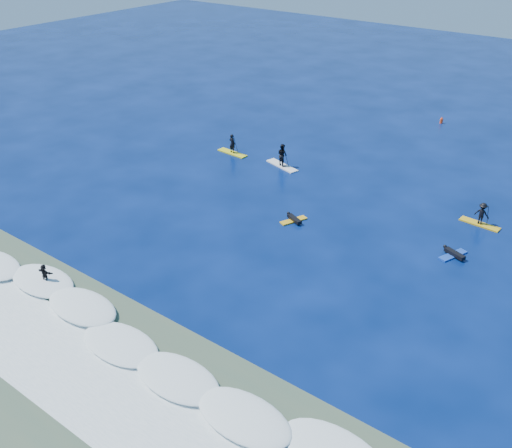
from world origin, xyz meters
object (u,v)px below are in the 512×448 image
Objects in this scene: prone_paddler_far at (453,254)px; marker_buoy at (441,120)px; sup_paddler_left at (232,147)px; sup_paddler_center at (282,157)px; prone_paddler_near at (294,219)px; sup_paddler_right at (482,215)px; wave_surfer at (45,275)px.

prone_paddler_far is 2.96× the size of marker_buoy.
sup_paddler_center is (5.24, 0.34, 0.22)m from sup_paddler_left.
sup_paddler_center is 1.67× the size of prone_paddler_near.
prone_paddler_far is (16.96, -5.18, -0.73)m from sup_paddler_center.
sup_paddler_center is 16.98m from sup_paddler_right.
sup_paddler_right reaches higher than marker_buoy.
sup_paddler_center is at bearing -175.94° from sup_paddler_right.
sup_paddler_right is 13.12m from prone_paddler_near.
prone_paddler_near is at bearing 123.50° from prone_paddler_far.
sup_paddler_left is 1.48× the size of prone_paddler_near.
sup_paddler_left is 13.51m from prone_paddler_near.
sup_paddler_left is at bearing 98.93° from prone_paddler_far.
sup_paddler_left reaches higher than prone_paddler_near.
sup_paddler_left is at bearing -175.01° from sup_paddler_right.
prone_paddler_near is at bearing -34.60° from sup_paddler_center.
sup_paddler_left reaches higher than marker_buoy.
prone_paddler_far is (-0.03, -5.12, -0.61)m from sup_paddler_right.
marker_buoy is at bearing 44.01° from prone_paddler_far.
marker_buoy is at bearing 61.58° from sup_paddler_left.
wave_surfer is at bearing -124.34° from sup_paddler_right.
sup_paddler_center is at bearing 7.41° from sup_paddler_left.
sup_paddler_left reaches higher than wave_surfer.
sup_paddler_center is 20.12m from marker_buoy.
prone_paddler_near is 11.00m from prone_paddler_far.
sup_paddler_center is at bearing 62.80° from prone_paddler_near.
sup_paddler_right is (22.22, 0.28, 0.10)m from sup_paddler_left.
prone_paddler_near is at bearing -91.38° from marker_buoy.
prone_paddler_far is at bearing -54.46° from prone_paddler_near.
sup_paddler_right reaches higher than prone_paddler_far.
prone_paddler_far reaches higher than prone_paddler_near.
sup_paddler_left is 1.41× the size of prone_paddler_far.
sup_paddler_right is 1.37× the size of prone_paddler_near.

